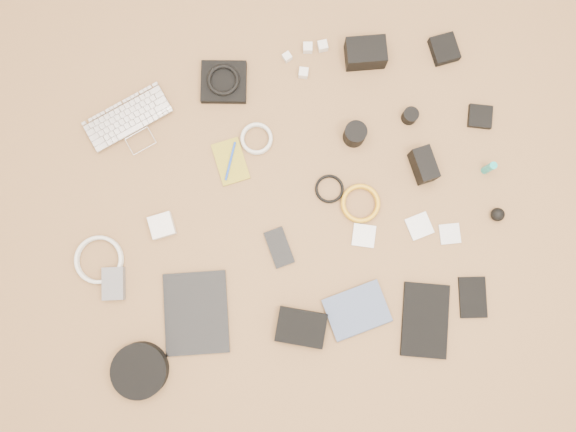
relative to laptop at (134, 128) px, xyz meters
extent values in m
cube|color=olive|center=(0.47, -0.38, -0.03)|extent=(4.00, 4.00, 0.04)
imported|color=silver|center=(0.00, 0.00, 0.00)|extent=(0.34, 0.29, 0.02)
cube|color=black|center=(0.33, 0.10, 0.00)|extent=(0.18, 0.17, 0.03)
torus|color=black|center=(0.33, 0.10, 0.02)|extent=(0.13, 0.13, 0.01)
cube|color=silver|center=(0.56, 0.14, 0.00)|extent=(0.03, 0.03, 0.02)
cube|color=silver|center=(0.64, 0.16, 0.00)|extent=(0.04, 0.04, 0.03)
cube|color=silver|center=(0.69, 0.15, 0.00)|extent=(0.03, 0.03, 0.03)
cube|color=silver|center=(0.60, 0.07, 0.00)|extent=(0.04, 0.04, 0.03)
cube|color=black|center=(0.82, 0.09, 0.03)|extent=(0.14, 0.11, 0.08)
cube|color=black|center=(1.09, 0.06, 0.01)|extent=(0.09, 0.10, 0.03)
cube|color=olive|center=(0.30, -0.18, -0.01)|extent=(0.11, 0.16, 0.01)
cylinder|color=#153AB1|center=(0.30, -0.18, 0.00)|extent=(0.06, 0.12, 0.01)
torus|color=silver|center=(0.40, -0.12, -0.01)|extent=(0.13, 0.13, 0.01)
cylinder|color=black|center=(0.72, -0.18, 0.03)|extent=(0.09, 0.09, 0.08)
cylinder|color=black|center=(0.92, -0.15, 0.01)|extent=(0.06, 0.06, 0.05)
cube|color=black|center=(1.16, -0.20, 0.00)|extent=(0.10, 0.10, 0.02)
cube|color=silver|center=(0.04, -0.35, 0.00)|extent=(0.08, 0.08, 0.03)
torus|color=silver|center=(-0.19, -0.42, 0.00)|extent=(0.18, 0.18, 0.01)
torus|color=black|center=(0.61, -0.34, -0.01)|extent=(0.11, 0.11, 0.01)
torus|color=#CA9117|center=(0.70, -0.41, 0.00)|extent=(0.17, 0.17, 0.01)
cube|color=black|center=(0.93, -0.33, 0.03)|extent=(0.07, 0.12, 0.08)
cylinder|color=teal|center=(1.13, -0.38, 0.03)|extent=(0.03, 0.03, 0.09)
cube|color=#5C5B60|center=(-0.15, -0.50, 0.00)|extent=(0.09, 0.12, 0.03)
cube|color=black|center=(0.09, -0.65, -0.01)|extent=(0.24, 0.29, 0.01)
cube|color=black|center=(0.40, -0.50, -0.01)|extent=(0.08, 0.14, 0.01)
cube|color=silver|center=(0.69, -0.51, -0.01)|extent=(0.09, 0.09, 0.01)
cube|color=silver|center=(0.87, -0.52, -0.01)|extent=(0.09, 0.09, 0.01)
cube|color=silver|center=(0.97, -0.57, -0.01)|extent=(0.07, 0.07, 0.01)
sphere|color=black|center=(1.13, -0.54, 0.01)|extent=(0.06, 0.06, 0.05)
cylinder|color=black|center=(-0.12, -0.79, 0.01)|extent=(0.22, 0.22, 0.05)
cube|color=black|center=(0.42, -0.76, 0.01)|extent=(0.19, 0.16, 0.04)
imported|color=#41506F|center=(0.62, -0.82, 0.00)|extent=(0.21, 0.17, 0.02)
cube|color=black|center=(0.82, -0.82, 0.00)|extent=(0.21, 0.27, 0.02)
cube|color=black|center=(0.99, -0.78, -0.01)|extent=(0.11, 0.15, 0.01)
camera|label=1|loc=(0.41, -0.61, 1.85)|focal=35.00mm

